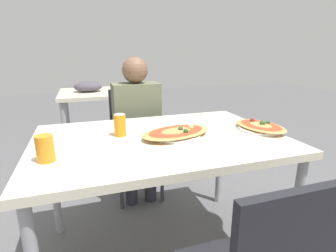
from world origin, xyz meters
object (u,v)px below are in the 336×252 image
at_px(person_seated, 137,120).
at_px(pizza_second, 260,127).
at_px(pizza_main, 177,133).
at_px(drink_glass, 45,148).
at_px(soda_can, 120,125).
at_px(chair_far_seated, 135,137).
at_px(dining_table, 160,148).

distance_m(person_seated, pizza_second, 0.96).
relative_size(person_seated, pizza_main, 2.53).
bearing_deg(pizza_main, drink_glass, -167.42).
bearing_deg(pizza_second, soda_can, 169.38).
relative_size(drink_glass, pizza_second, 0.32).
bearing_deg(chair_far_seated, person_seated, 90.00).
bearing_deg(pizza_main, pizza_second, -5.01).
distance_m(dining_table, pizza_main, 0.13).
bearing_deg(pizza_main, chair_far_seated, 95.96).
distance_m(person_seated, pizza_main, 0.71).
height_order(pizza_main, pizza_second, same).
relative_size(chair_far_seated, person_seated, 0.77).
bearing_deg(person_seated, pizza_second, 129.51).
height_order(soda_can, drink_glass, soda_can).
xyz_separation_m(dining_table, chair_far_seated, (0.01, 0.79, -0.19)).
bearing_deg(soda_can, person_seated, 69.87).
distance_m(soda_can, drink_glass, 0.44).
distance_m(chair_far_seated, drink_glass, 1.16).
bearing_deg(chair_far_seated, pizza_second, 125.47).
height_order(pizza_main, drink_glass, drink_glass).
distance_m(dining_table, person_seated, 0.68).
xyz_separation_m(soda_can, pizza_second, (0.82, -0.15, -0.04)).
bearing_deg(pizza_second, dining_table, 174.12).
distance_m(pizza_main, drink_glass, 0.67).
distance_m(person_seated, soda_can, 0.64).
bearing_deg(soda_can, dining_table, -23.73).
height_order(person_seated, pizza_second, person_seated).
bearing_deg(pizza_second, person_seated, 129.51).
distance_m(pizza_main, pizza_second, 0.53).
relative_size(chair_far_seated, pizza_main, 1.96).
height_order(dining_table, soda_can, soda_can).
height_order(drink_glass, pizza_second, drink_glass).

